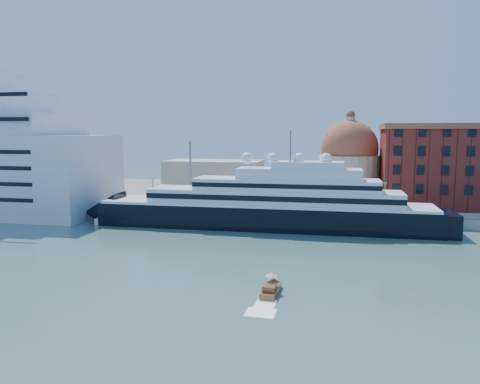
# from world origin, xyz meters

# --- Properties ---
(ground) EXTENTS (400.00, 400.00, 0.00)m
(ground) POSITION_xyz_m (0.00, 0.00, 0.00)
(ground) COLOR #365E5B
(ground) RESTS_ON ground
(quay) EXTENTS (180.00, 10.00, 2.50)m
(quay) POSITION_xyz_m (0.00, 34.00, 1.25)
(quay) COLOR gray
(quay) RESTS_ON ground
(land) EXTENTS (260.00, 72.00, 2.00)m
(land) POSITION_xyz_m (0.00, 75.00, 1.00)
(land) COLOR slate
(land) RESTS_ON ground
(quay_fence) EXTENTS (180.00, 0.10, 1.20)m
(quay_fence) POSITION_xyz_m (0.00, 29.50, 3.10)
(quay_fence) COLOR slate
(quay_fence) RESTS_ON quay
(superyacht) EXTENTS (90.66, 12.57, 27.10)m
(superyacht) POSITION_xyz_m (-0.98, 23.00, 4.68)
(superyacht) COLOR black
(superyacht) RESTS_ON ground
(service_barge) EXTENTS (13.34, 4.88, 2.97)m
(service_barge) POSITION_xyz_m (-33.13, 19.50, 0.85)
(service_barge) COLOR white
(service_barge) RESTS_ON ground
(water_taxi) EXTENTS (2.35, 6.40, 3.00)m
(water_taxi) POSITION_xyz_m (9.68, -23.41, 0.72)
(water_taxi) COLOR brown
(water_taxi) RESTS_ON ground
(warehouse) EXTENTS (43.00, 19.00, 23.25)m
(warehouse) POSITION_xyz_m (52.00, 52.00, 13.79)
(warehouse) COLOR maroon
(warehouse) RESTS_ON land
(church) EXTENTS (66.00, 18.00, 25.50)m
(church) POSITION_xyz_m (6.39, 57.72, 10.91)
(church) COLOR beige
(church) RESTS_ON land
(lamp_posts) EXTENTS (120.80, 2.40, 18.00)m
(lamp_posts) POSITION_xyz_m (-12.67, 32.27, 9.84)
(lamp_posts) COLOR slate
(lamp_posts) RESTS_ON quay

